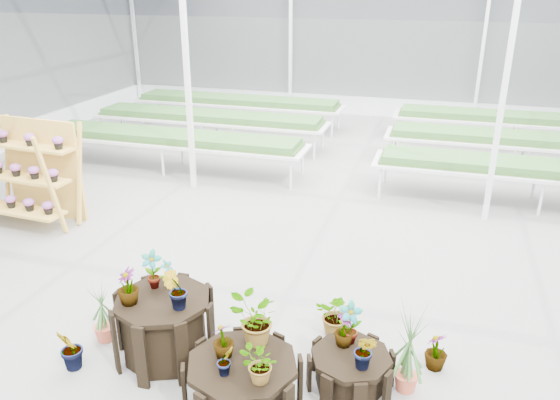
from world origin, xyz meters
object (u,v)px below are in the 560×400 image
(plinth_tall, at_px, (165,327))
(shelf_rack, at_px, (28,175))
(plinth_low, at_px, (350,370))
(plinth_mid, at_px, (243,387))

(plinth_tall, distance_m, shelf_rack, 5.05)
(plinth_low, bearing_deg, plinth_mid, -145.01)
(plinth_tall, relative_size, plinth_low, 1.27)
(plinth_low, bearing_deg, shelf_rack, 156.99)
(plinth_tall, distance_m, plinth_low, 2.21)
(plinth_low, bearing_deg, plinth_tall, -177.40)
(shelf_rack, bearing_deg, plinth_tall, -30.43)
(shelf_rack, bearing_deg, plinth_low, -19.50)
(plinth_low, relative_size, shelf_rack, 0.49)
(plinth_tall, xyz_separation_m, plinth_mid, (1.20, -0.60, -0.09))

